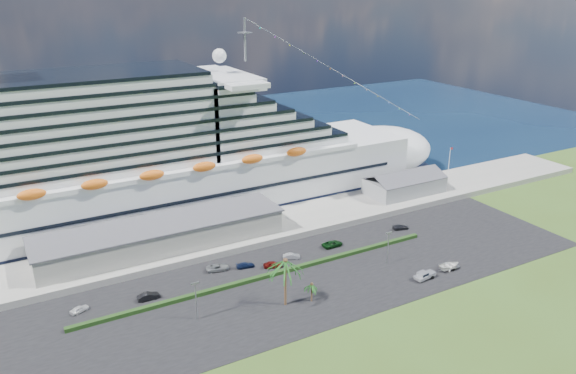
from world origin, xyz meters
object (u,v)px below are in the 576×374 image
pickup_truck (425,275)px  cruise_ship (145,161)px  boat_trailer (450,265)px  parked_car_3 (245,265)px

pickup_truck → cruise_ship: bearing=123.8°
cruise_ship → boat_trailer: (52.37, -65.57, -15.40)m
pickup_truck → parked_car_3: bearing=143.3°
cruise_ship → boat_trailer: 85.31m
parked_car_3 → boat_trailer: bearing=-110.8°
cruise_ship → parked_car_3: bearing=-75.0°
cruise_ship → pickup_truck: (44.25, -66.02, -15.55)m
parked_car_3 → pickup_truck: (33.21, -24.71, 0.40)m
cruise_ship → pickup_truck: cruise_ship is taller
parked_car_3 → pickup_truck: bearing=-117.1°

